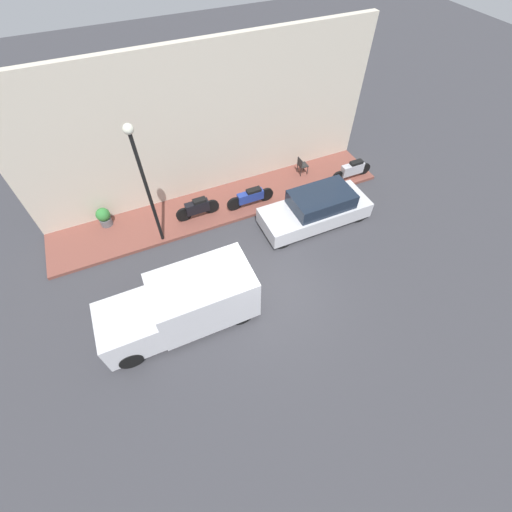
# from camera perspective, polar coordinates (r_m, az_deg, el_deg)

# --- Properties ---
(ground_plane) EXTENTS (60.00, 60.00, 0.00)m
(ground_plane) POSITION_cam_1_polar(r_m,az_deg,el_deg) (11.97, 2.57, -6.26)
(ground_plane) COLOR #38383D
(sidewalk) EXTENTS (2.29, 14.10, 0.13)m
(sidewalk) POSITION_cam_1_polar(r_m,az_deg,el_deg) (14.88, -5.65, 8.53)
(sidewalk) COLOR brown
(sidewalk) RESTS_ON ground_plane
(building_facade) EXTENTS (0.30, 14.10, 6.00)m
(building_facade) POSITION_cam_1_polar(r_m,az_deg,el_deg) (14.16, -8.57, 20.56)
(building_facade) COLOR beige
(building_facade) RESTS_ON ground_plane
(parked_car) EXTENTS (1.69, 4.39, 1.40)m
(parked_car) POSITION_cam_1_polar(r_m,az_deg,el_deg) (13.95, 10.03, 7.75)
(parked_car) COLOR silver
(parked_car) RESTS_ON ground_plane
(delivery_van) EXTENTS (1.82, 4.74, 1.89)m
(delivery_van) POSITION_cam_1_polar(r_m,az_deg,el_deg) (10.85, -12.31, -7.96)
(delivery_van) COLOR silver
(delivery_van) RESTS_ON ground_plane
(scooter_silver) EXTENTS (0.30, 1.98, 0.84)m
(scooter_silver) POSITION_cam_1_polar(r_m,az_deg,el_deg) (16.40, 15.76, 13.71)
(scooter_silver) COLOR #B7B7BF
(scooter_silver) RESTS_ON sidewalk
(motorcycle_black) EXTENTS (0.30, 1.80, 0.86)m
(motorcycle_black) POSITION_cam_1_polar(r_m,az_deg,el_deg) (14.08, -9.71, 7.93)
(motorcycle_black) COLOR black
(motorcycle_black) RESTS_ON sidewalk
(motorcycle_blue) EXTENTS (0.30, 2.07, 0.79)m
(motorcycle_blue) POSITION_cam_1_polar(r_m,az_deg,el_deg) (14.42, -0.89, 9.85)
(motorcycle_blue) COLOR navy
(motorcycle_blue) RESTS_ON sidewalk
(streetlamp) EXTENTS (0.33, 0.33, 4.82)m
(streetlamp) POSITION_cam_1_polar(r_m,az_deg,el_deg) (11.81, -18.42, 12.91)
(streetlamp) COLOR black
(streetlamp) RESTS_ON sidewalk
(potted_plant) EXTENTS (0.54, 0.54, 0.81)m
(potted_plant) POSITION_cam_1_polar(r_m,az_deg,el_deg) (14.84, -24.02, 6.00)
(potted_plant) COLOR slate
(potted_plant) RESTS_ON sidewalk
(cafe_chair) EXTENTS (0.40, 0.40, 0.82)m
(cafe_chair) POSITION_cam_1_polar(r_m,az_deg,el_deg) (16.19, 7.63, 14.84)
(cafe_chair) COLOR #262626
(cafe_chair) RESTS_ON sidewalk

